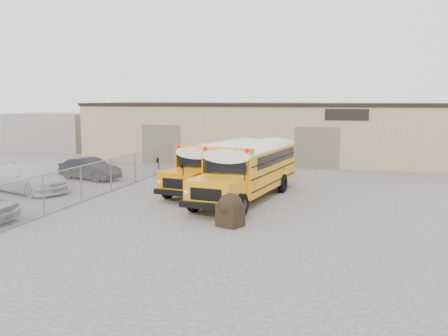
% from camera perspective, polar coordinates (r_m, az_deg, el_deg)
% --- Properties ---
extents(ground, '(120.00, 120.00, 0.00)m').
position_cam_1_polar(ground, '(22.77, -2.84, -4.77)').
color(ground, '#4A4744').
rests_on(ground, ground).
extents(warehouse, '(30.20, 10.20, 4.67)m').
position_cam_1_polar(warehouse, '(41.77, 5.68, 4.26)').
color(warehouse, '#8B7A56').
rests_on(warehouse, ground).
extents(chainlink_fence, '(0.07, 18.07, 1.81)m').
position_cam_1_polar(chainlink_fence, '(27.65, -12.80, -0.80)').
color(chainlink_fence, gray).
rests_on(chainlink_fence, ground).
extents(distant_building_left, '(8.00, 6.00, 3.60)m').
position_cam_1_polar(distant_building_left, '(52.00, -18.64, 3.96)').
color(distant_building_left, gray).
rests_on(distant_building_left, ground).
extents(school_bus_left, '(3.81, 9.30, 2.65)m').
position_cam_1_polar(school_bus_left, '(32.86, 3.72, 1.84)').
color(school_bus_left, orange).
rests_on(school_bus_left, ground).
extents(school_bus_right, '(3.71, 9.95, 2.84)m').
position_cam_1_polar(school_bus_right, '(30.78, 6.78, 1.60)').
color(school_bus_right, orange).
rests_on(school_bus_right, ground).
extents(tarp_bundle, '(1.13, 1.09, 1.34)m').
position_cam_1_polar(tarp_bundle, '(19.63, 0.73, -4.75)').
color(tarp_bundle, black).
rests_on(tarp_bundle, ground).
extents(car_white, '(5.63, 3.68, 1.51)m').
position_cam_1_polar(car_white, '(28.87, -21.65, -1.09)').
color(car_white, silver).
rests_on(car_white, ground).
extents(car_dark, '(4.35, 2.45, 1.36)m').
position_cam_1_polar(car_dark, '(32.15, -15.09, -0.08)').
color(car_dark, black).
rests_on(car_dark, ground).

